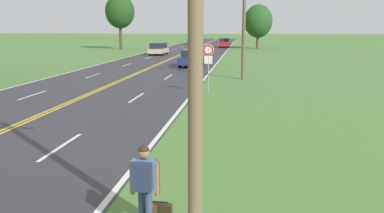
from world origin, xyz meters
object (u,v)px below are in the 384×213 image
(tree_left_verge, at_px, (258,21))
(car_red_sedan_mid_near, at_px, (224,43))
(tree_mid_treeline, at_px, (120,12))
(hitchhiker_person, at_px, (144,180))
(traffic_sign, at_px, (208,57))
(car_champagne_van_approaching, at_px, (158,49))
(car_dark_grey_van_mid_far, at_px, (193,40))
(car_dark_blue_sedan_nearest, at_px, (192,58))

(tree_left_verge, height_order, car_red_sedan_mid_near, tree_left_verge)
(tree_left_verge, xyz_separation_m, car_red_sedan_mid_near, (-5.79, 3.44, -3.69))
(tree_left_verge, relative_size, tree_mid_treeline, 0.83)
(hitchhiker_person, height_order, traffic_sign, traffic_sign)
(traffic_sign, height_order, tree_left_verge, tree_left_verge)
(car_champagne_van_approaching, xyz_separation_m, car_red_sedan_mid_near, (7.57, 20.59, 0.01))
(hitchhiker_person, bearing_deg, car_red_sedan_mid_near, 3.89)
(car_dark_grey_van_mid_far, bearing_deg, car_red_sedan_mid_near, -145.65)
(car_red_sedan_mid_near, xyz_separation_m, car_dark_grey_van_mid_far, (-7.06, 10.99, -0.01))
(car_red_sedan_mid_near, bearing_deg, car_dark_blue_sedan_nearest, -4.38)
(car_dark_grey_van_mid_far, bearing_deg, car_champagne_van_approaching, -179.28)
(traffic_sign, distance_m, car_dark_grey_van_mid_far, 62.72)
(tree_mid_treeline, xyz_separation_m, car_dark_grey_van_mid_far, (9.44, 19.33, -5.19))
(traffic_sign, height_order, car_red_sedan_mid_near, traffic_sign)
(tree_mid_treeline, bearing_deg, car_champagne_van_approaching, -53.89)
(car_dark_grey_van_mid_far, bearing_deg, traffic_sign, -170.19)
(car_dark_blue_sedan_nearest, relative_size, car_champagne_van_approaching, 1.10)
(hitchhiker_person, distance_m, car_dark_grey_van_mid_far, 78.32)
(car_dark_blue_sedan_nearest, bearing_deg, car_dark_grey_van_mid_far, -171.15)
(hitchhiker_person, bearing_deg, tree_mid_treeline, 19.74)
(tree_left_verge, relative_size, car_champagne_van_approaching, 1.71)
(tree_left_verge, xyz_separation_m, car_champagne_van_approaching, (-13.35, -17.15, -3.70))
(car_dark_blue_sedan_nearest, xyz_separation_m, car_red_sedan_mid_near, (1.15, 35.51, 0.03))
(traffic_sign, bearing_deg, car_dark_blue_sedan_nearest, 100.90)
(hitchhiker_person, bearing_deg, car_dark_grey_van_mid_far, 8.80)
(car_champagne_van_approaching, relative_size, car_dark_grey_van_mid_far, 0.95)
(tree_mid_treeline, relative_size, car_champagne_van_approaching, 2.06)
(car_red_sedan_mid_near, bearing_deg, tree_left_verge, 56.73)
(traffic_sign, height_order, car_champagne_van_approaching, traffic_sign)
(tree_left_verge, bearing_deg, car_champagne_van_approaching, -127.91)
(car_dark_blue_sedan_nearest, xyz_separation_m, car_champagne_van_approaching, (-6.42, 14.92, 0.02))
(hitchhiker_person, relative_size, car_dark_grey_van_mid_far, 0.37)
(car_champagne_van_approaching, distance_m, car_dark_grey_van_mid_far, 31.58)
(car_champagne_van_approaching, xyz_separation_m, car_dark_grey_van_mid_far, (0.51, 31.58, -0.00))
(traffic_sign, xyz_separation_m, tree_mid_treeline, (-18.34, 42.74, 3.94))
(car_champagne_van_approaching, bearing_deg, traffic_sign, -161.59)
(hitchhiker_person, bearing_deg, tree_left_verge, -1.24)
(traffic_sign, distance_m, car_dark_blue_sedan_nearest, 15.91)
(car_dark_blue_sedan_nearest, relative_size, car_red_sedan_mid_near, 0.97)
(hitchhiker_person, xyz_separation_m, tree_mid_treeline, (-18.64, 58.45, 5.01))
(hitchhiker_person, distance_m, car_champagne_van_approaching, 47.21)
(tree_left_verge, distance_m, car_dark_blue_sedan_nearest, 33.02)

